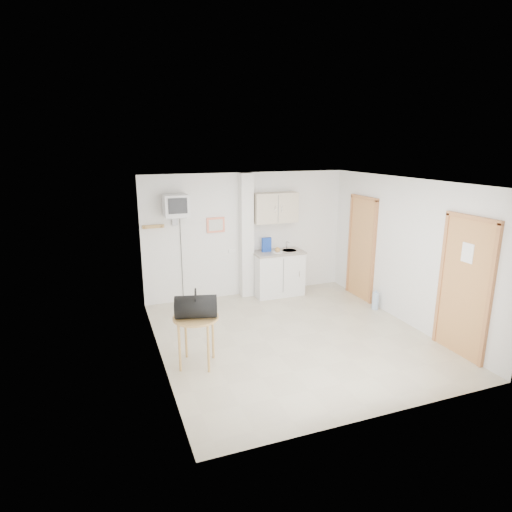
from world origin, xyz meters
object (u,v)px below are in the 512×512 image
object	(u,v)px
round_table	(196,323)
duffel_bag	(196,307)
crt_television	(176,206)
water_bottle	(375,301)

from	to	relation	value
round_table	duffel_bag	distance (m)	0.26
crt_television	round_table	distance (m)	2.70
crt_television	round_table	world-z (taller)	crt_television
round_table	duffel_bag	size ratio (longest dim) A/B	1.16
round_table	water_bottle	size ratio (longest dim) A/B	1.94
round_table	duffel_bag	bearing A→B (deg)	-89.95
crt_television	duffel_bag	size ratio (longest dim) A/B	3.41
round_table	water_bottle	world-z (taller)	round_table
round_table	water_bottle	distance (m)	3.77
duffel_bag	water_bottle	distance (m)	3.82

